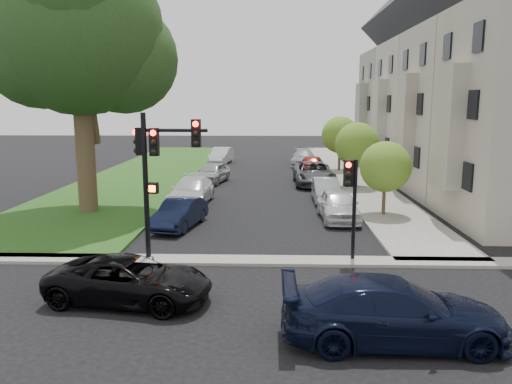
{
  "coord_description": "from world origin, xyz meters",
  "views": [
    {
      "loc": [
        0.6,
        -14.97,
        5.61
      ],
      "look_at": [
        0.0,
        5.0,
        2.0
      ],
      "focal_mm": 35.0,
      "sensor_mm": 36.0,
      "label": 1
    }
  ],
  "objects_px": {
    "small_tree_a": "(385,167)",
    "car_parked_1": "(326,190)",
    "small_tree_b": "(357,145)",
    "car_parked_4": "(303,158)",
    "car_parked_6": "(191,191)",
    "car_parked_5": "(180,214)",
    "traffic_signal_main": "(157,160)",
    "car_parked_7": "(212,173)",
    "car_cross_far": "(394,311)",
    "eucalyptus": "(77,31)",
    "car_cross_near": "(130,280)",
    "car_parked_0": "(338,205)",
    "small_tree_c": "(340,135)",
    "car_parked_9": "(221,156)",
    "car_parked_3": "(311,166)",
    "traffic_signal_secondary": "(351,191)",
    "car_parked_2": "(314,173)"
  },
  "relations": [
    {
      "from": "car_parked_7",
      "to": "car_parked_0",
      "type": "bearing_deg",
      "value": -45.06
    },
    {
      "from": "car_parked_0",
      "to": "car_parked_6",
      "type": "distance_m",
      "value": 8.51
    },
    {
      "from": "car_cross_near",
      "to": "car_parked_4",
      "type": "distance_m",
      "value": 31.92
    },
    {
      "from": "car_parked_7",
      "to": "car_parked_9",
      "type": "bearing_deg",
      "value": 103.65
    },
    {
      "from": "car_parked_2",
      "to": "car_parked_4",
      "type": "distance_m",
      "value": 10.5
    },
    {
      "from": "small_tree_b",
      "to": "car_parked_4",
      "type": "distance_m",
      "value": 12.46
    },
    {
      "from": "car_parked_0",
      "to": "car_parked_9",
      "type": "distance_m",
      "value": 23.66
    },
    {
      "from": "car_cross_far",
      "to": "traffic_signal_main",
      "type": "bearing_deg",
      "value": 48.67
    },
    {
      "from": "small_tree_b",
      "to": "small_tree_c",
      "type": "height_order",
      "value": "small_tree_c"
    },
    {
      "from": "traffic_signal_secondary",
      "to": "car_parked_7",
      "type": "relative_size",
      "value": 0.86
    },
    {
      "from": "small_tree_a",
      "to": "car_parked_4",
      "type": "height_order",
      "value": "small_tree_a"
    },
    {
      "from": "small_tree_a",
      "to": "car_cross_far",
      "type": "bearing_deg",
      "value": -101.5
    },
    {
      "from": "traffic_signal_main",
      "to": "car_parked_3",
      "type": "xyz_separation_m",
      "value": [
        7.06,
        20.78,
        -2.84
      ]
    },
    {
      "from": "traffic_signal_main",
      "to": "car_parked_3",
      "type": "bearing_deg",
      "value": 71.23
    },
    {
      "from": "small_tree_a",
      "to": "car_parked_6",
      "type": "distance_m",
      "value": 10.57
    },
    {
      "from": "small_tree_a",
      "to": "car_parked_2",
      "type": "bearing_deg",
      "value": 105.38
    },
    {
      "from": "car_parked_3",
      "to": "car_parked_4",
      "type": "distance_m",
      "value": 6.52
    },
    {
      "from": "small_tree_b",
      "to": "car_parked_3",
      "type": "xyz_separation_m",
      "value": [
        -2.52,
        5.45,
        -2.1
      ]
    },
    {
      "from": "car_parked_4",
      "to": "car_cross_near",
      "type": "bearing_deg",
      "value": -95.6
    },
    {
      "from": "car_parked_3",
      "to": "small_tree_a",
      "type": "bearing_deg",
      "value": -69.93
    },
    {
      "from": "car_parked_4",
      "to": "traffic_signal_main",
      "type": "bearing_deg",
      "value": -97.32
    },
    {
      "from": "small_tree_a",
      "to": "car_parked_1",
      "type": "distance_m",
      "value": 4.85
    },
    {
      "from": "traffic_signal_main",
      "to": "car_parked_9",
      "type": "xyz_separation_m",
      "value": [
        -0.6,
        28.69,
        -2.89
      ]
    },
    {
      "from": "eucalyptus",
      "to": "car_cross_near",
      "type": "height_order",
      "value": "eucalyptus"
    },
    {
      "from": "car_cross_near",
      "to": "car_parked_2",
      "type": "distance_m",
      "value": 21.8
    },
    {
      "from": "car_parked_5",
      "to": "car_parked_6",
      "type": "distance_m",
      "value": 5.41
    },
    {
      "from": "car_parked_0",
      "to": "car_parked_4",
      "type": "distance_m",
      "value": 20.94
    },
    {
      "from": "traffic_signal_secondary",
      "to": "car_parked_0",
      "type": "distance_m",
      "value": 6.67
    },
    {
      "from": "car_parked_5",
      "to": "car_parked_4",
      "type": "bearing_deg",
      "value": 84.35
    },
    {
      "from": "small_tree_b",
      "to": "car_parked_6",
      "type": "bearing_deg",
      "value": -152.18
    },
    {
      "from": "car_cross_far",
      "to": "car_parked_0",
      "type": "xyz_separation_m",
      "value": [
        0.34,
        12.45,
        -0.04
      ]
    },
    {
      "from": "eucalyptus",
      "to": "small_tree_a",
      "type": "xyz_separation_m",
      "value": [
        15.02,
        -0.45,
        -6.52
      ]
    },
    {
      "from": "car_parked_4",
      "to": "eucalyptus",
      "type": "bearing_deg",
      "value": -115.22
    },
    {
      "from": "car_cross_far",
      "to": "car_parked_5",
      "type": "xyz_separation_m",
      "value": [
        -7.01,
        10.73,
        -0.11
      ]
    },
    {
      "from": "car_parked_5",
      "to": "car_parked_6",
      "type": "height_order",
      "value": "car_parked_6"
    },
    {
      "from": "car_parked_6",
      "to": "car_cross_near",
      "type": "bearing_deg",
      "value": -85.17
    },
    {
      "from": "small_tree_c",
      "to": "eucalyptus",
      "type": "bearing_deg",
      "value": -133.28
    },
    {
      "from": "car_parked_7",
      "to": "car_parked_6",
      "type": "bearing_deg",
      "value": -81.16
    },
    {
      "from": "car_cross_far",
      "to": "car_parked_4",
      "type": "relative_size",
      "value": 1.09
    },
    {
      "from": "car_parked_0",
      "to": "traffic_signal_secondary",
      "type": "bearing_deg",
      "value": -95.47
    },
    {
      "from": "car_parked_4",
      "to": "small_tree_c",
      "type": "bearing_deg",
      "value": -47.2
    },
    {
      "from": "small_tree_a",
      "to": "car_cross_near",
      "type": "xyz_separation_m",
      "value": [
        -9.57,
        -11.05,
        -1.85
      ]
    },
    {
      "from": "eucalyptus",
      "to": "small_tree_a",
      "type": "distance_m",
      "value": 16.38
    },
    {
      "from": "car_parked_1",
      "to": "car_parked_6",
      "type": "distance_m",
      "value": 7.63
    },
    {
      "from": "car_cross_far",
      "to": "car_parked_4",
      "type": "bearing_deg",
      "value": 0.13
    },
    {
      "from": "eucalyptus",
      "to": "car_parked_0",
      "type": "height_order",
      "value": "eucalyptus"
    },
    {
      "from": "small_tree_c",
      "to": "car_parked_9",
      "type": "relative_size",
      "value": 1.01
    },
    {
      "from": "small_tree_b",
      "to": "car_parked_1",
      "type": "relative_size",
      "value": 1.08
    },
    {
      "from": "traffic_signal_main",
      "to": "car_parked_3",
      "type": "height_order",
      "value": "traffic_signal_main"
    },
    {
      "from": "small_tree_a",
      "to": "car_parked_0",
      "type": "bearing_deg",
      "value": -160.98
    }
  ]
}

